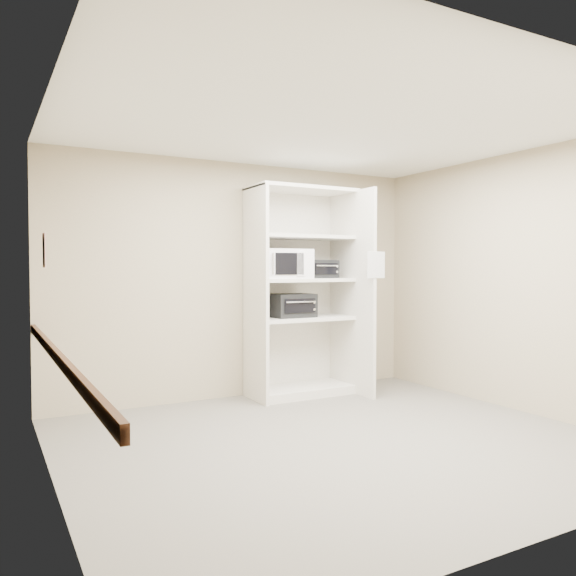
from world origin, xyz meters
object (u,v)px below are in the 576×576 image
shelving_unit (305,299)px  microwave (284,264)px  toaster_oven_lower (292,305)px  toaster_oven_upper (320,269)px

shelving_unit → microwave: 0.51m
toaster_oven_lower → toaster_oven_upper: bearing=-6.2°
microwave → toaster_oven_upper: 0.50m
toaster_oven_upper → toaster_oven_lower: size_ratio=0.77×
shelving_unit → toaster_oven_upper: (0.19, -0.03, 0.35)m
microwave → toaster_oven_upper: bearing=5.3°
toaster_oven_upper → toaster_oven_lower: (-0.36, 0.03, -0.42)m
shelving_unit → toaster_oven_upper: size_ratio=6.50×
shelving_unit → toaster_oven_lower: 0.19m
microwave → toaster_oven_lower: size_ratio=1.14×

